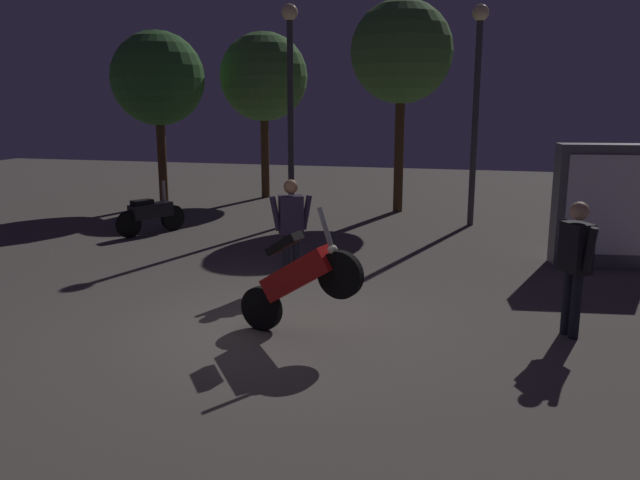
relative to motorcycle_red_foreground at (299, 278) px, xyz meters
The scene contains 11 objects.
ground_plane 0.86m from the motorcycle_red_foreground, 158.62° to the left, with size 40.00×40.00×0.00m, color #605951.
motorcycle_red_foreground is the anchor object (origin of this frame).
motorcycle_black_parked_left 7.05m from the motorcycle_red_foreground, 132.99° to the left, with size 0.86×1.52×1.11m.
person_rider_beside 2.37m from the motorcycle_red_foreground, 109.06° to the left, with size 0.63×0.37×1.64m.
person_bystander_far 3.30m from the motorcycle_red_foreground, 15.22° to the left, with size 0.41×0.62×1.66m.
streetlamp_near 8.42m from the motorcycle_red_foreground, 77.04° to the left, with size 0.36×0.36×4.84m.
streetlamp_far 7.68m from the motorcycle_red_foreground, 107.56° to the left, with size 0.36×0.36×4.86m.
tree_left_bg 11.93m from the motorcycle_red_foreground, 111.08° to the left, with size 2.51×2.51×4.72m.
tree_center_bg 11.26m from the motorcycle_red_foreground, 126.06° to the left, with size 2.47×2.47×4.62m.
tree_right_bg 9.86m from the motorcycle_red_foreground, 90.34° to the left, with size 2.52×2.52×5.25m.
kiosk_billboard 6.17m from the motorcycle_red_foreground, 48.69° to the left, with size 1.65×0.72×2.10m.
Camera 1 is at (2.48, -7.24, 2.82)m, focal length 36.11 mm.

